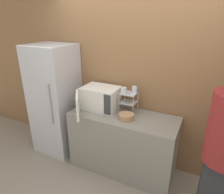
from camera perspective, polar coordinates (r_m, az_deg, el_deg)
name	(u,v)px	position (r m, az deg, el deg)	size (l,w,h in m)	color
ground_plane	(114,180)	(3.08, 0.47, -22.68)	(12.00, 12.00, 0.00)	gray
wall_back	(133,81)	(2.94, 6.16, 4.64)	(8.00, 0.06, 2.60)	olive
counter	(123,142)	(3.02, 3.12, -12.84)	(1.51, 0.62, 0.90)	gray
microwave	(100,98)	(2.93, -3.55, -0.32)	(0.55, 0.73, 0.33)	silver
dish_rack	(129,98)	(2.82, 4.80, -0.38)	(0.22, 0.21, 0.29)	#B2B2B7
glass_front_left	(124,91)	(2.75, 3.33, 1.85)	(0.08, 0.08, 0.09)	silver
glass_back_right	(134,89)	(2.80, 6.43, 2.16)	(0.08, 0.08, 0.09)	silver
bowl	(126,117)	(2.68, 4.09, -5.58)	(0.20, 0.20, 0.07)	#AD7F56
refrigerator	(56,100)	(3.39, -15.83, -0.92)	(0.66, 0.65, 1.79)	#B7B7BC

